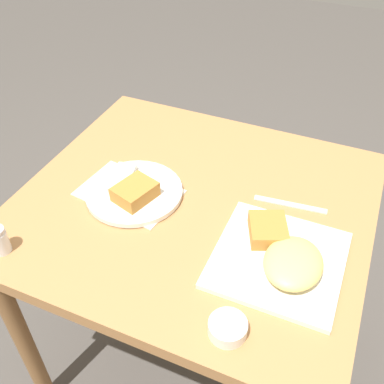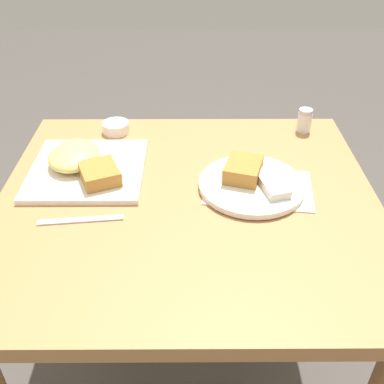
{
  "view_description": "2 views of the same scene",
  "coord_description": "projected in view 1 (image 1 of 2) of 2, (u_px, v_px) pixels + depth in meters",
  "views": [
    {
      "loc": [
        -0.79,
        -0.34,
        1.52
      ],
      "look_at": [
        -0.02,
        -0.0,
        0.79
      ],
      "focal_mm": 42.0,
      "sensor_mm": 36.0,
      "label": 1
    },
    {
      "loc": [
        0.84,
        0.01,
        1.37
      ],
      "look_at": [
        0.02,
        0.01,
        0.77
      ],
      "focal_mm": 42.0,
      "sensor_mm": 36.0,
      "label": 2
    }
  ],
  "objects": [
    {
      "name": "plate_square_near",
      "position": [
        282.0,
        257.0,
        0.99
      ],
      "size": [
        0.28,
        0.28,
        0.06
      ],
      "color": "white",
      "rests_on": "dining_table"
    },
    {
      "name": "ground_plane",
      "position": [
        193.0,
        350.0,
        1.65
      ],
      "size": [
        8.0,
        8.0,
        0.0
      ],
      "primitive_type": "plane",
      "color": "#4C4742"
    },
    {
      "name": "sauce_ramekin",
      "position": [
        228.0,
        328.0,
        0.87
      ],
      "size": [
        0.08,
        0.08,
        0.03
      ],
      "color": "white",
      "rests_on": "dining_table"
    },
    {
      "name": "plate_oval_far",
      "position": [
        133.0,
        191.0,
        1.17
      ],
      "size": [
        0.25,
        0.25,
        0.05
      ],
      "color": "white",
      "rests_on": "menu_card"
    },
    {
      "name": "dining_table",
      "position": [
        194.0,
        227.0,
        1.23
      ],
      "size": [
        0.82,
        0.89,
        0.74
      ],
      "color": "#B27A47",
      "rests_on": "ground_plane"
    },
    {
      "name": "butter_knife",
      "position": [
        290.0,
        205.0,
        1.15
      ],
      "size": [
        0.03,
        0.19,
        0.0
      ],
      "rotation": [
        0.0,
        0.0,
        1.67
      ],
      "color": "silver",
      "rests_on": "dining_table"
    },
    {
      "name": "salt_shaker",
      "position": [
        0.0,
        242.0,
        1.02
      ],
      "size": [
        0.04,
        0.04,
        0.07
      ],
      "color": "white",
      "rests_on": "dining_table"
    },
    {
      "name": "menu_card",
      "position": [
        129.0,
        193.0,
        1.19
      ],
      "size": [
        0.2,
        0.28,
        0.0
      ],
      "rotation": [
        0.0,
        0.0,
        -0.13
      ],
      "color": "beige",
      "rests_on": "dining_table"
    }
  ]
}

